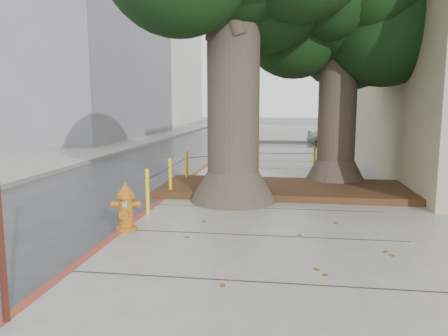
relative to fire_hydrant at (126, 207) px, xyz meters
name	(u,v)px	position (x,y,z in m)	size (l,w,h in m)	color
ground	(231,242)	(1.90, 0.03, -0.58)	(140.00, 140.00, 0.00)	#28282B
sidewalk_far	(348,132)	(7.90, 30.03, -0.50)	(16.00, 20.00, 0.15)	slate
curb_red	(161,203)	(-0.10, 2.53, -0.50)	(0.14, 26.00, 0.16)	maroon
planter_bed	(285,189)	(2.80, 3.93, -0.35)	(6.40, 2.60, 0.16)	black
building_far_grey	(58,52)	(-13.10, 22.03, 5.42)	(12.00, 16.00, 12.00)	slate
building_far_white	(139,61)	(-15.10, 45.03, 6.92)	(12.00, 18.00, 15.00)	silver
tree_far	(353,6)	(4.54, 5.35, 4.44)	(4.50, 3.80, 7.17)	#4C3F33
bollard_ring	(220,168)	(1.03, 4.41, 0.09)	(3.79, 5.39, 0.95)	yellow
fire_hydrant	(126,207)	(0.00, 0.00, 0.00)	(0.47, 0.44, 0.88)	#B46012
car_silver	(337,135)	(5.78, 19.13, 0.02)	(1.41, 3.49, 1.19)	#AFAFB4
car_dark	(75,134)	(-9.77, 17.43, 0.01)	(1.64, 4.04, 1.17)	black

